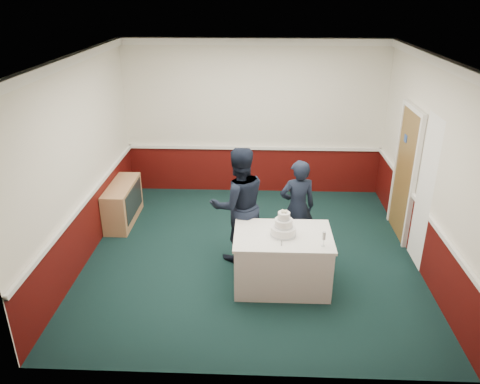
{
  "coord_description": "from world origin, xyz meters",
  "views": [
    {
      "loc": [
        0.09,
        -6.32,
        3.85
      ],
      "look_at": [
        -0.17,
        -0.1,
        1.1
      ],
      "focal_mm": 35.0,
      "sensor_mm": 36.0,
      "label": 1
    }
  ],
  "objects_px": {
    "cake_knife": "(282,242)",
    "person_woman": "(297,207)",
    "sideboard": "(123,203)",
    "champagne_flute": "(324,237)",
    "cake_table": "(282,259)",
    "person_man": "(239,205)",
    "wedding_cake": "(283,227)"
  },
  "relations": [
    {
      "from": "cake_table",
      "to": "person_woman",
      "type": "height_order",
      "value": "person_woman"
    },
    {
      "from": "cake_table",
      "to": "person_man",
      "type": "relative_size",
      "value": 0.74
    },
    {
      "from": "cake_knife",
      "to": "champagne_flute",
      "type": "distance_m",
      "value": 0.55
    },
    {
      "from": "wedding_cake",
      "to": "cake_knife",
      "type": "distance_m",
      "value": 0.23
    },
    {
      "from": "cake_table",
      "to": "person_woman",
      "type": "bearing_deg",
      "value": 74.4
    },
    {
      "from": "wedding_cake",
      "to": "cake_knife",
      "type": "height_order",
      "value": "wedding_cake"
    },
    {
      "from": "sideboard",
      "to": "person_man",
      "type": "bearing_deg",
      "value": -28.32
    },
    {
      "from": "sideboard",
      "to": "cake_knife",
      "type": "xyz_separation_m",
      "value": [
        2.69,
        -2.02,
        0.44
      ]
    },
    {
      "from": "champagne_flute",
      "to": "wedding_cake",
      "type": "bearing_deg",
      "value": 150.75
    },
    {
      "from": "sideboard",
      "to": "person_woman",
      "type": "height_order",
      "value": "person_woman"
    },
    {
      "from": "sideboard",
      "to": "person_woman",
      "type": "distance_m",
      "value": 3.14
    },
    {
      "from": "cake_table",
      "to": "person_woman",
      "type": "relative_size",
      "value": 0.87
    },
    {
      "from": "person_man",
      "to": "wedding_cake",
      "type": "bearing_deg",
      "value": 113.52
    },
    {
      "from": "sideboard",
      "to": "wedding_cake",
      "type": "relative_size",
      "value": 3.3
    },
    {
      "from": "sideboard",
      "to": "cake_table",
      "type": "bearing_deg",
      "value": -33.78
    },
    {
      "from": "cake_knife",
      "to": "person_man",
      "type": "distance_m",
      "value": 1.08
    },
    {
      "from": "wedding_cake",
      "to": "champagne_flute",
      "type": "bearing_deg",
      "value": -29.25
    },
    {
      "from": "cake_table",
      "to": "wedding_cake",
      "type": "relative_size",
      "value": 3.63
    },
    {
      "from": "wedding_cake",
      "to": "person_woman",
      "type": "height_order",
      "value": "person_woman"
    },
    {
      "from": "person_man",
      "to": "person_woman",
      "type": "distance_m",
      "value": 0.92
    },
    {
      "from": "person_man",
      "to": "person_woman",
      "type": "bearing_deg",
      "value": 175.15
    },
    {
      "from": "sideboard",
      "to": "cake_knife",
      "type": "height_order",
      "value": "cake_knife"
    },
    {
      "from": "cake_table",
      "to": "person_woman",
      "type": "xyz_separation_m",
      "value": [
        0.25,
        0.91,
        0.36
      ]
    },
    {
      "from": "wedding_cake",
      "to": "cake_table",
      "type": "bearing_deg",
      "value": -90.0
    },
    {
      "from": "cake_knife",
      "to": "champagne_flute",
      "type": "relative_size",
      "value": 1.07
    },
    {
      "from": "sideboard",
      "to": "cake_knife",
      "type": "distance_m",
      "value": 3.39
    },
    {
      "from": "cake_knife",
      "to": "person_woman",
      "type": "height_order",
      "value": "person_woman"
    },
    {
      "from": "cake_table",
      "to": "champagne_flute",
      "type": "xyz_separation_m",
      "value": [
        0.5,
        -0.28,
        0.53
      ]
    },
    {
      "from": "sideboard",
      "to": "wedding_cake",
      "type": "distance_m",
      "value": 3.32
    },
    {
      "from": "wedding_cake",
      "to": "champagne_flute",
      "type": "relative_size",
      "value": 1.78
    },
    {
      "from": "cake_table",
      "to": "cake_knife",
      "type": "bearing_deg",
      "value": -98.53
    },
    {
      "from": "sideboard",
      "to": "champagne_flute",
      "type": "relative_size",
      "value": 5.85
    }
  ]
}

